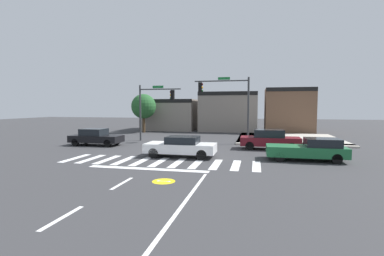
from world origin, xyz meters
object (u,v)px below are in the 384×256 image
object	(u,v)px
roadside_tree	(144,106)
car_white	(181,146)
traffic_signal_northwest	(155,103)
car_maroon	(270,139)
car_green	(309,149)
car_black	(96,137)
traffic_signal_northeast	(227,97)

from	to	relation	value
roadside_tree	car_white	bearing A→B (deg)	-60.47
traffic_signal_northwest	car_maroon	xyz separation A→B (m)	(10.75, -3.29, -2.97)
car_maroon	roadside_tree	distance (m)	19.42
car_green	car_maroon	xyz separation A→B (m)	(-2.18, 4.37, 0.08)
traffic_signal_northwest	car_black	xyz separation A→B (m)	(-3.95, -4.14, -3.04)
car_green	roadside_tree	world-z (taller)	roadside_tree
traffic_signal_northwest	car_white	distance (m)	9.89
traffic_signal_northwest	car_green	world-z (taller)	traffic_signal_northwest
car_green	car_black	distance (m)	17.25
traffic_signal_northwest	roadside_tree	bearing A→B (deg)	118.53
car_black	car_maroon	xyz separation A→B (m)	(14.71, 0.86, 0.07)
car_green	car_maroon	bearing A→B (deg)	-63.50
traffic_signal_northwest	traffic_signal_northeast	bearing A→B (deg)	-0.77
traffic_signal_northwest	roadside_tree	size ratio (longest dim) A/B	1.10
traffic_signal_northeast	car_white	xyz separation A→B (m)	(-2.31, -8.01, -3.52)
car_white	roadside_tree	bearing A→B (deg)	-60.47
car_black	traffic_signal_northwest	bearing A→B (deg)	46.34
car_white	roadside_tree	xyz separation A→B (m)	(-9.34, 16.49, 2.67)
traffic_signal_northeast	car_green	xyz separation A→B (m)	(5.84, -7.56, -3.53)
traffic_signal_northwest	car_green	bearing A→B (deg)	-30.63
traffic_signal_northeast	traffic_signal_northwest	world-z (taller)	traffic_signal_northeast
car_green	car_black	xyz separation A→B (m)	(-16.89, 3.52, 0.02)
car_black	roadside_tree	bearing A→B (deg)	92.76
car_maroon	traffic_signal_northwest	bearing A→B (deg)	163.01
traffic_signal_northwest	car_white	world-z (taller)	traffic_signal_northwest
car_white	roadside_tree	world-z (taller)	roadside_tree
traffic_signal_northwest	car_white	xyz separation A→B (m)	(4.78, -8.11, -3.05)
car_green	roadside_tree	xyz separation A→B (m)	(-17.49, 16.04, 2.67)
traffic_signal_northeast	car_black	distance (m)	12.27
car_green	roadside_tree	distance (m)	23.88
car_black	car_maroon	size ratio (longest dim) A/B	0.98
traffic_signal_northwest	car_maroon	bearing A→B (deg)	-16.99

